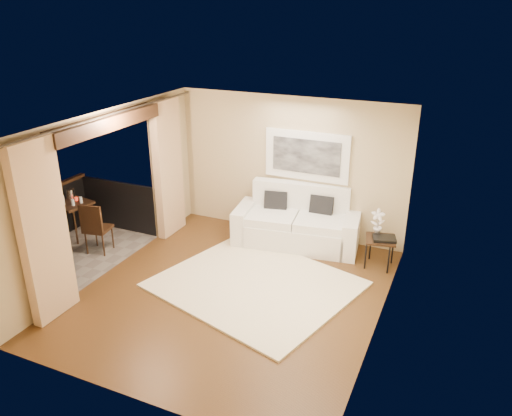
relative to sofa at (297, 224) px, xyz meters
The scene contains 18 objects.
floor 2.16m from the sofa, 98.85° to the right, with size 5.00×5.00×0.00m, color #563719.
room_shell 3.87m from the sofa, 139.46° to the right, with size 5.00×6.40×5.00m.
balcony 4.20m from the sofa, 149.95° to the right, with size 1.81×2.60×1.17m.
curtains 3.35m from the sofa, 139.23° to the right, with size 0.16×4.80×2.64m.
artwork 1.28m from the sofa, 88.07° to the left, with size 1.62×0.07×0.92m.
rug 1.79m from the sofa, 92.89° to the right, with size 2.90×2.52×0.04m, color #FFF3CD.
sofa is the anchor object (origin of this frame).
side_table 1.63m from the sofa, 10.19° to the right, with size 0.58×0.58×0.53m.
tray 1.71m from the sofa, 10.84° to the right, with size 0.38×0.28×0.05m, color black.
orchid 1.55m from the sofa, ahead, with size 0.24×0.16×0.46m, color white.
bistro_table 4.30m from the sofa, 159.55° to the right, with size 0.70×0.70×0.71m.
balcony_chair_far 3.70m from the sofa, 149.16° to the right, with size 0.49×0.49×0.97m.
balcony_chair_near 4.56m from the sofa, 151.83° to the right, with size 0.47×0.48×1.00m.
ice_bucket 4.43m from the sofa, 161.98° to the right, with size 0.18×0.18×0.20m, color silver.
candle 4.27m from the sofa, 160.99° to the right, with size 0.06×0.06×0.07m, color red.
vase 4.43m from the sofa, 158.16° to the right, with size 0.04×0.04×0.18m, color white.
glass_a 4.24m from the sofa, 157.78° to the right, with size 0.06×0.06×0.12m, color white.
glass_b 4.14m from the sofa, 159.57° to the right, with size 0.06×0.06×0.12m, color silver.
Camera 1 is at (3.09, -6.04, 4.25)m, focal length 35.00 mm.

